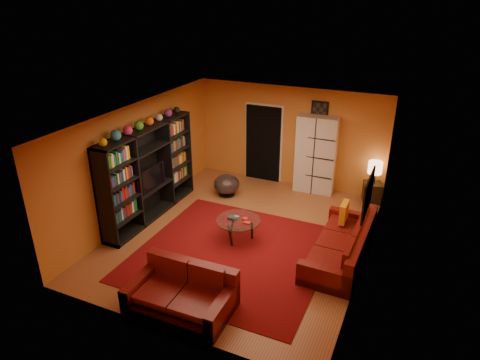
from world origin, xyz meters
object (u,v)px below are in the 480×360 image
at_px(coffee_table, 238,222).
at_px(bowl_chair, 226,184).
at_px(table_lamp, 375,168).
at_px(side_table, 372,192).
at_px(storage_cabinet, 316,155).
at_px(tv, 149,177).
at_px(entertainment_unit, 149,173).
at_px(sofa, 345,246).
at_px(loveseat, 183,292).

xyz_separation_m(coffee_table, bowl_chair, (-1.15, 1.81, -0.13)).
distance_m(coffee_table, table_lamp, 3.73).
relative_size(bowl_chair, side_table, 1.31).
xyz_separation_m(coffee_table, storage_cabinet, (0.79, 2.97, 0.57)).
relative_size(tv, bowl_chair, 1.41).
distance_m(tv, bowl_chair, 2.15).
bearing_deg(entertainment_unit, bowl_chair, 55.60).
xyz_separation_m(side_table, table_lamp, (-0.00, 0.00, 0.65)).
bearing_deg(side_table, bowl_chair, -161.86).
relative_size(tv, side_table, 1.86).
distance_m(storage_cabinet, table_lamp, 1.47).
bearing_deg(bowl_chair, storage_cabinet, 31.01).
distance_m(storage_cabinet, bowl_chair, 2.37).
bearing_deg(sofa, bowl_chair, 155.48).
xyz_separation_m(coffee_table, side_table, (2.26, 2.92, -0.17)).
bearing_deg(side_table, table_lamp, 180.00).
xyz_separation_m(sofa, coffee_table, (-2.15, -0.21, 0.14)).
relative_size(side_table, table_lamp, 0.90).
relative_size(coffee_table, side_table, 1.84).
bearing_deg(storage_cabinet, tv, -139.19).
height_order(bowl_chair, table_lamp, table_lamp).
bearing_deg(storage_cabinet, sofa, -66.91).
bearing_deg(storage_cabinet, loveseat, -101.42).
distance_m(coffee_table, bowl_chair, 2.14).
bearing_deg(bowl_chair, loveseat, -73.77).
xyz_separation_m(entertainment_unit, bowl_chair, (1.12, 1.63, -0.76)).
distance_m(entertainment_unit, bowl_chair, 2.12).
bearing_deg(storage_cabinet, entertainment_unit, -140.62).
relative_size(coffee_table, storage_cabinet, 0.46).
xyz_separation_m(tv, side_table, (4.47, 2.85, -0.74)).
relative_size(sofa, bowl_chair, 3.66).
height_order(tv, side_table, tv).
xyz_separation_m(entertainment_unit, table_lamp, (4.52, 2.75, -0.15)).
relative_size(entertainment_unit, storage_cabinet, 1.51).
bearing_deg(coffee_table, bowl_chair, 122.40).
bearing_deg(tv, coffee_table, -91.99).
height_order(loveseat, bowl_chair, loveseat).
xyz_separation_m(tv, sofa, (4.37, 0.13, -0.70)).
height_order(tv, coffee_table, tv).
height_order(entertainment_unit, side_table, entertainment_unit).
xyz_separation_m(loveseat, table_lamp, (2.23, 5.16, 0.61)).
bearing_deg(entertainment_unit, storage_cabinet, 42.47).
bearing_deg(storage_cabinet, table_lamp, -5.04).
xyz_separation_m(bowl_chair, side_table, (3.41, 1.12, -0.04)).
bearing_deg(sofa, tv, -176.94).
bearing_deg(tv, sofa, -88.25).
relative_size(entertainment_unit, loveseat, 1.78).
bearing_deg(tv, entertainment_unit, 27.58).
distance_m(coffee_table, storage_cabinet, 3.13).
height_order(loveseat, coffee_table, loveseat).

